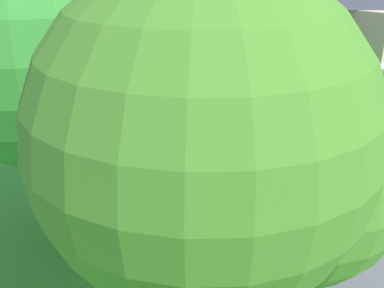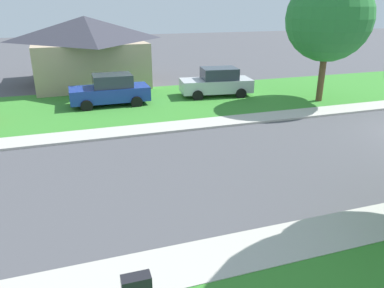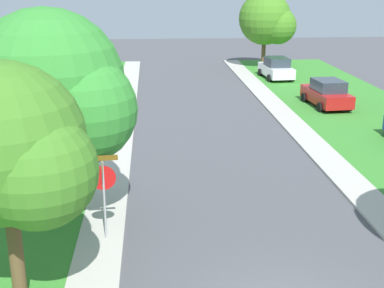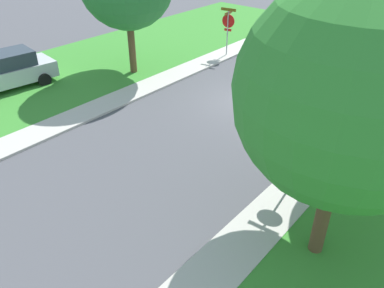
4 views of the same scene
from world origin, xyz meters
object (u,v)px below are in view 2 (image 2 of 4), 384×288
object	(u,v)px
car_silver_far_down_street	(217,82)
car_blue_kerbside_mid	(110,90)
house_right_setback	(87,49)
tree_corner_large	(328,21)

from	to	relation	value
car_silver_far_down_street	car_blue_kerbside_mid	bearing A→B (deg)	91.67
house_right_setback	car_silver_far_down_street	bearing A→B (deg)	-134.67
car_blue_kerbside_mid	house_right_setback	size ratio (longest dim) A/B	0.46
house_right_setback	tree_corner_large	bearing A→B (deg)	-128.51
car_blue_kerbside_mid	house_right_setback	distance (m)	7.43
car_silver_far_down_street	tree_corner_large	distance (m)	7.07
car_silver_far_down_street	house_right_setback	world-z (taller)	house_right_setback
car_blue_kerbside_mid	house_right_setback	world-z (taller)	house_right_setback
tree_corner_large	house_right_setback	xyz separation A→B (m)	(9.93, 12.48, -2.11)
car_silver_far_down_street	tree_corner_large	world-z (taller)	tree_corner_large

